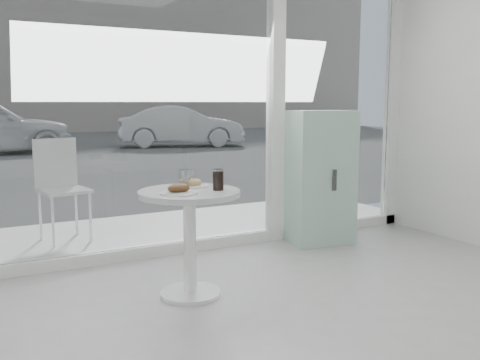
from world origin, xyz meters
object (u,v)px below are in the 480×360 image
mint_cabinet (321,177)px  cola_glass (218,180)px  plate_fritter (179,190)px  water_tumbler_b (190,178)px  plate_donut (192,184)px  patio_chair (61,183)px  main_table (190,221)px  car_silver (181,126)px  water_tumbler_a (184,180)px

mint_cabinet → cola_glass: bearing=-142.2°
plate_fritter → water_tumbler_b: 0.39m
mint_cabinet → cola_glass: mint_cabinet is taller
plate_donut → plate_fritter: bearing=-129.6°
patio_chair → plate_donut: bearing=-80.2°
main_table → car_silver: size_ratio=0.20×
main_table → plate_donut: size_ratio=3.25×
main_table → patio_chair: size_ratio=0.78×
main_table → plate_fritter: 0.29m
patio_chair → water_tumbler_a: 1.89m
plate_fritter → water_tumbler_b: size_ratio=2.14×
water_tumbler_b → patio_chair: bearing=110.7°
water_tumbler_a → mint_cabinet: bearing=20.3°
mint_cabinet → water_tumbler_b: bearing=-152.7°
plate_donut → main_table: bearing=-120.8°
mint_cabinet → car_silver: size_ratio=0.34×
patio_chair → car_silver: 11.83m
plate_donut → water_tumbler_a: size_ratio=1.76×
car_silver → water_tumbler_a: bearing=176.8°
plate_fritter → water_tumbler_a: 0.27m
mint_cabinet → plate_fritter: size_ratio=5.16×
patio_chair → plate_donut: 1.90m
patio_chair → cola_glass: patio_chair is taller
main_table → water_tumbler_b: water_tumbler_b is taller
cola_glass → car_silver: bearing=69.0°
patio_chair → water_tumbler_a: size_ratio=7.33×
main_table → mint_cabinet: bearing=23.9°
plate_donut → car_silver: bearing=68.2°
mint_cabinet → plate_fritter: (-1.84, -0.86, 0.14)m
water_tumbler_b → plate_donut: bearing=-100.3°
car_silver → water_tumbler_a: 13.22m
car_silver → mint_cabinet: bearing=-176.8°
mint_cabinet → water_tumbler_b: size_ratio=11.06×
patio_chair → cola_glass: (0.73, -2.01, 0.23)m
plate_donut → water_tumbler_a: (-0.06, -0.01, 0.04)m
main_table → plate_donut: bearing=59.2°
patio_chair → plate_fritter: 2.08m
plate_donut → cola_glass: 0.25m
cola_glass → plate_fritter: bearing=-176.7°
water_tumbler_a → cola_glass: (0.17, -0.21, 0.01)m
plate_donut → patio_chair: bearing=109.5°
water_tumbler_b → cola_glass: 0.32m
plate_fritter → water_tumbler_b: bearing=56.4°
plate_donut → cola_glass: size_ratio=1.60×
patio_chair → water_tumbler_b: patio_chair is taller
mint_cabinet → plate_donut: size_ratio=5.52×
car_silver → plate_donut: car_silver is taller
mint_cabinet → plate_donut: (-1.64, -0.62, 0.14)m
patio_chair → water_tumbler_b: 1.83m
main_table → water_tumbler_a: water_tumbler_a is taller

